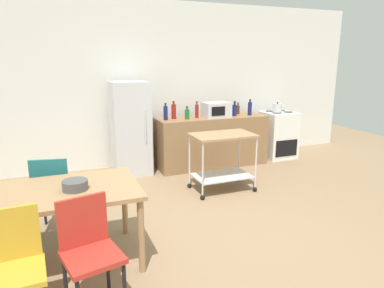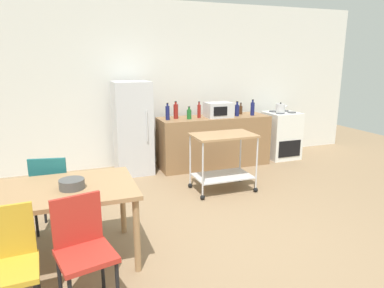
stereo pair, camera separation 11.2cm
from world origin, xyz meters
name	(u,v)px [view 2 (the right image)]	position (x,y,z in m)	size (l,w,h in m)	color
ground_plane	(234,241)	(0.00, 0.00, 0.00)	(12.00, 12.00, 0.00)	#8C7051
back_wall	(156,85)	(0.00, 3.20, 1.45)	(8.40, 0.12, 2.90)	silver
kitchen_counter	(214,141)	(0.90, 2.60, 0.45)	(2.00, 0.64, 0.90)	olive
dining_table	(52,197)	(-1.76, 0.21, 0.67)	(1.50, 0.90, 0.75)	#A37A51
chair_teal	(52,188)	(-1.79, 0.90, 0.52)	(0.47, 0.47, 0.89)	#1E666B
chair_mustard	(8,261)	(-2.06, -0.52, 0.52)	(0.42, 0.42, 0.89)	gold
chair_red	(83,246)	(-1.55, -0.50, 0.52)	(0.48, 0.48, 0.89)	#B72D23
stove_oven	(281,135)	(2.35, 2.62, 0.45)	(0.60, 0.61, 0.92)	white
refrigerator	(133,128)	(-0.55, 2.70, 0.78)	(0.60, 0.63, 1.55)	silver
kitchen_cart	(223,153)	(0.52, 1.40, 0.57)	(0.91, 0.57, 0.85)	#A37A51
bottle_vinegar	(168,113)	(0.03, 2.57, 1.02)	(0.07, 0.07, 0.29)	navy
bottle_sparkling_water	(176,111)	(0.20, 2.65, 1.03)	(0.08, 0.08, 0.30)	maroon
bottle_soy_sauce	(189,114)	(0.40, 2.53, 0.99)	(0.08, 0.08, 0.22)	#1E6628
bottle_olive_oil	(199,111)	(0.61, 2.60, 1.02)	(0.06, 0.06, 0.29)	maroon
microwave	(218,110)	(0.96, 2.54, 1.03)	(0.46, 0.35, 0.26)	silver
bottle_hot_sauce	(237,110)	(1.32, 2.53, 1.01)	(0.08, 0.08, 0.27)	navy
bottle_wine	(241,110)	(1.48, 2.70, 0.99)	(0.06, 0.06, 0.22)	#4C2D19
bottle_sesame_oil	(252,109)	(1.62, 2.51, 1.02)	(0.07, 0.07, 0.29)	navy
fruit_bowl	(72,184)	(-1.59, 0.16, 0.79)	(0.23, 0.23, 0.09)	#4C4C4C
kettle	(280,108)	(2.23, 2.52, 1.00)	(0.24, 0.17, 0.19)	silver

